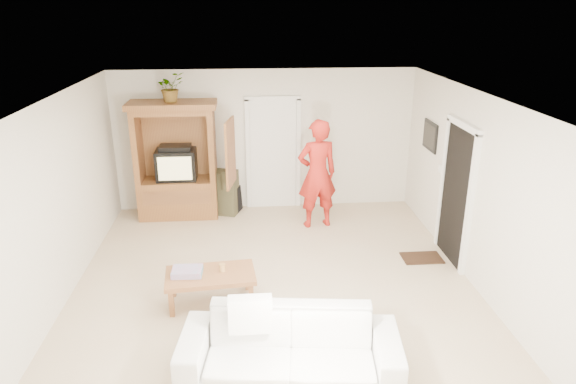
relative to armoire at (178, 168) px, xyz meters
name	(u,v)px	position (x,y,z in m)	size (l,w,h in m)	color
floor	(275,285)	(1.58, -2.66, -0.91)	(6.00, 6.00, 0.00)	tan
ceiling	(273,98)	(1.58, -2.66, 1.69)	(6.00, 6.00, 0.00)	white
wall_back	(265,140)	(1.58, 0.34, 0.39)	(5.50, 5.50, 0.00)	silver
wall_front	(295,338)	(1.58, -5.66, 0.39)	(5.50, 5.50, 0.00)	silver
wall_left	(57,204)	(-1.17, -2.66, 0.39)	(6.00, 6.00, 0.00)	silver
wall_right	(478,192)	(4.33, -2.66, 0.39)	(6.00, 6.00, 0.00)	silver
armoire	(178,168)	(0.00, 0.00, 0.00)	(1.82, 1.14, 2.10)	brown
door_back	(273,155)	(1.73, 0.31, 0.11)	(0.85, 0.05, 2.04)	white
doorway_right	(456,196)	(4.30, -2.06, 0.11)	(0.05, 0.90, 2.04)	black
framed_picture	(430,136)	(4.31, -0.76, 0.69)	(0.03, 0.60, 0.48)	black
doormat	(422,258)	(3.88, -2.06, -0.90)	(0.60, 0.40, 0.02)	#382316
plant	(170,87)	(-0.02, -0.03, 1.44)	(0.45, 0.39, 0.50)	#4C7238
man	(317,174)	(2.42, -0.67, 0.04)	(0.69, 0.45, 1.90)	red
sofa	(290,347)	(1.64, -4.49, -0.58)	(2.28, 0.89, 0.66)	silver
coffee_table	(210,277)	(0.73, -3.04, -0.54)	(1.19, 0.72, 0.42)	brown
towel	(187,272)	(0.44, -3.04, -0.44)	(0.38, 0.28, 0.08)	#E14B7B
candle	(222,268)	(0.89, -2.98, -0.43)	(0.08, 0.08, 0.10)	tan
backpack_black	(230,199)	(0.89, 0.12, -0.67)	(0.39, 0.23, 0.48)	black
backpack_olive	(225,192)	(0.82, 0.00, -0.50)	(0.44, 0.32, 0.83)	#47442B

